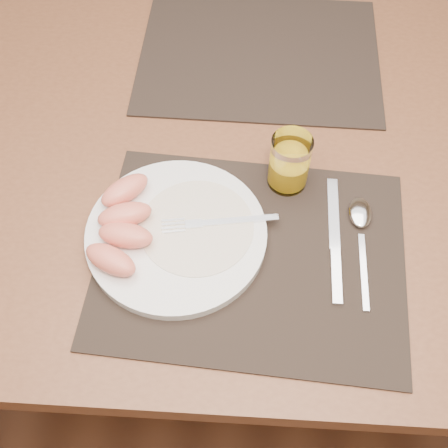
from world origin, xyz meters
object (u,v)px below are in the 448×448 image
Objects in this scene: plate at (176,234)px; knife at (335,249)px; fork at (210,223)px; placemat_far at (259,55)px; spoon at (361,221)px; table at (240,173)px; placemat_near at (251,256)px; juice_glass at (289,164)px.

plate is 1.23× the size of knife.
placemat_far is at bearing 80.70° from fork.
placemat_far is at bearing 106.13° from knife.
spoon reaches higher than placemat_far.
fork is at bearing -173.74° from spoon.
table is 8.00× the size of fork.
spoon reaches higher than knife.
juice_glass reaches higher than placemat_near.
plate reaches higher than placemat_far.
table is at bearing -96.66° from placemat_far.
spoon is at bearing 50.52° from knife.
placemat_near is 1.67× the size of plate.
table is at bearing 134.40° from juice_glass.
plate is at bearing -171.44° from spoon.
placemat_far is at bearing 83.34° from table.
fork is 0.92× the size of spoon.
knife is (0.15, -0.20, 0.09)m from table.
knife is (0.12, 0.02, 0.00)m from placemat_near.
plate is 0.24m from knife.
placemat_near is at bearing -83.79° from table.
placemat_near reaches higher than table.
plate is (-0.11, 0.03, 0.01)m from placemat_near.
knife is at bearing -60.14° from juice_glass.
fork is 0.15m from juice_glass.
placemat_near is 2.04× the size of knife.
plate is at bearing 167.14° from placemat_near.
placemat_far is 0.31m from juice_glass.
knife is at bearing -73.87° from placemat_far.
table is at bearing 126.18° from knife.
placemat_far is at bearing 113.59° from spoon.
spoon reaches higher than placemat_near.
knife is at bearing -53.82° from table.
fork is at bearing -139.48° from juice_glass.
spoon is at bearing 8.56° from plate.
fork reaches higher than placemat_near.
placemat_far is (0.00, 0.44, 0.00)m from placemat_near.
placemat_near is 1.00× the size of placemat_far.
juice_glass is (0.17, 0.12, 0.03)m from plate.
fork is 0.23m from spoon.
placemat_near is at bearing -90.23° from placemat_far.
table is at bearing 140.99° from spoon.
knife reaches higher than table.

